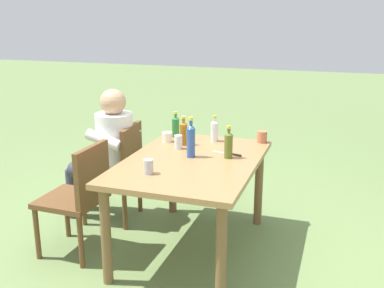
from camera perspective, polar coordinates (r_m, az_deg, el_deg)
ground_plane at (r=3.68m, az=-0.00°, el=-12.99°), size 24.00×24.00×0.00m
dining_table at (r=3.42m, az=-0.00°, el=-3.48°), size 1.40×0.96×0.74m
chair_near_left at (r=4.04m, az=-9.04°, el=-2.90°), size 0.48×0.48×0.87m
chair_near_right at (r=3.53m, az=-13.84°, el=-6.06°), size 0.45×0.45×0.87m
person_in_white_shirt at (r=4.04m, az=-10.56°, el=-0.52°), size 0.47×0.61×1.18m
bottle_clear at (r=3.85m, az=2.82°, el=1.74°), size 0.06×0.06×0.22m
bottle_olive at (r=3.40m, az=4.58°, el=-0.02°), size 0.06×0.06×0.25m
bottle_blue at (r=3.41m, az=-0.13°, el=0.51°), size 0.06×0.06×0.31m
bottle_amber at (r=3.74m, az=-1.06°, el=1.43°), size 0.06×0.06×0.24m
bottle_green at (r=3.98m, az=-2.06°, el=2.24°), size 0.06×0.06×0.23m
cup_steel at (r=3.09m, az=-5.46°, el=-2.85°), size 0.07×0.07×0.10m
cup_glass at (r=3.64m, az=-1.72°, el=0.25°), size 0.06×0.06×0.11m
cup_terracotta at (r=3.86m, az=8.75°, el=0.89°), size 0.08×0.08×0.10m
cup_white at (r=3.85m, az=-3.11°, el=0.88°), size 0.08×0.08×0.08m
table_knife at (r=3.52m, az=4.66°, el=-1.24°), size 0.07×0.24×0.01m
backpack_by_near_side at (r=4.70m, az=2.42°, el=-3.84°), size 0.29×0.25×0.39m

